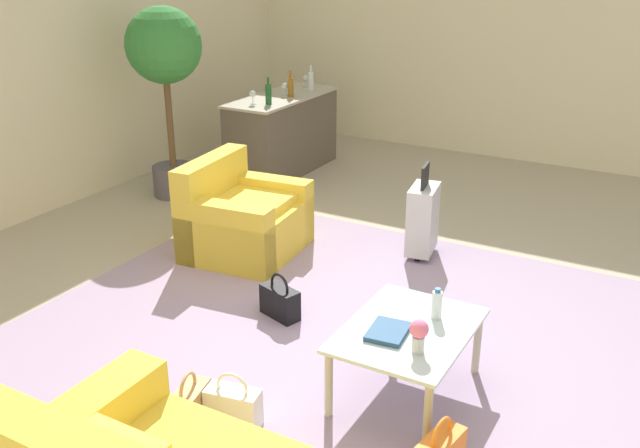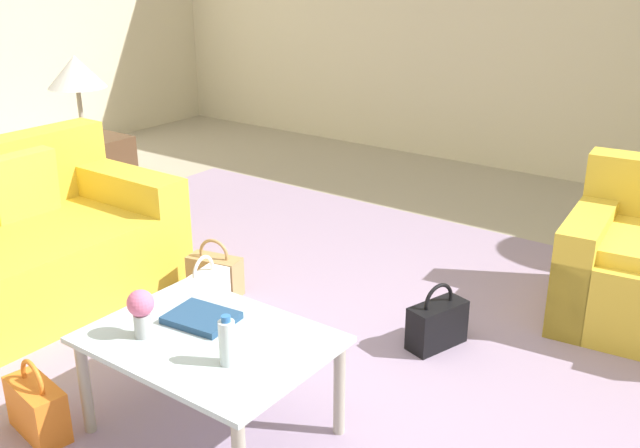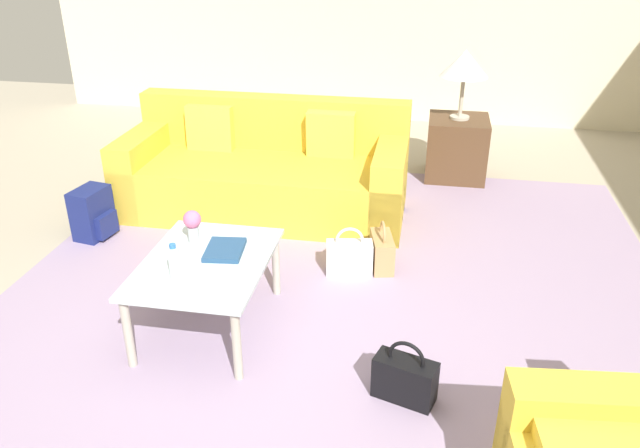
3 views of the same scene
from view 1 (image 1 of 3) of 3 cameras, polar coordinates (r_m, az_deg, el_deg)
The scene contains 20 objects.
ground_plane at distance 5.09m, azimuth 3.36°, elevation -9.46°, with size 12.00×12.00×0.00m, color #A89E89.
wall_right at distance 9.25m, azimuth 18.04°, elevation 14.03°, with size 0.12×8.00×3.10m, color beige.
area_rug at distance 4.73m, azimuth -2.17°, elevation -12.11°, with size 5.20×4.40×0.01m, color #9984A3.
armchair at distance 6.43m, azimuth -6.45°, elevation 0.28°, with size 1.07×0.98×0.85m.
coffee_table at distance 4.40m, azimuth 7.05°, elevation -8.95°, with size 0.97×0.72×0.46m.
water_bottle at distance 4.46m, azimuth 9.33°, elevation -6.37°, with size 0.06×0.06×0.20m.
coffee_table_book at distance 4.29m, azimuth 5.47°, elevation -8.56°, with size 0.28×0.22×0.03m, color navy.
flower_vase at distance 4.09m, azimuth 7.91°, elevation -8.64°, with size 0.11×0.11×0.21m.
bar_console at distance 8.61m, azimuth -3.02°, elevation 7.28°, with size 1.64×0.65×0.93m.
wine_glass_leftmost at distance 8.04m, azimuth -5.41°, elevation 10.26°, with size 0.08×0.08×0.15m.
wine_glass_left_of_centre at distance 8.46m, azimuth -2.84°, elevation 10.91°, with size 0.08×0.08×0.15m.
wine_glass_right_of_centre at distance 8.96m, azimuth -1.14°, elevation 11.54°, with size 0.08×0.08×0.15m.
wine_bottle_green at distance 8.04m, azimuth -4.15°, elevation 10.36°, with size 0.07×0.07×0.30m.
wine_bottle_amber at distance 8.42m, azimuth -2.36°, elevation 10.93°, with size 0.07×0.07×0.30m.
wine_bottle_clear at distance 8.81m, azimuth -0.75°, elevation 11.43°, with size 0.07×0.07×0.30m.
suitcase_silver at distance 6.33m, azimuth 8.22°, elevation 0.45°, with size 0.43×0.29×0.85m.
handbag_white at distance 4.28m, azimuth -6.96°, elevation -14.29°, with size 0.20×0.34×0.36m.
handbag_tan at distance 4.32m, azimuth -10.40°, elevation -14.21°, with size 0.34×0.21×0.36m.
handbag_black at distance 5.35m, azimuth -3.23°, elevation -6.20°, with size 0.23×0.35×0.36m.
potted_ficus at distance 7.75m, azimuth -12.29°, elevation 12.43°, with size 0.79×0.79×2.02m.
Camera 1 is at (-3.93, -1.88, 2.65)m, focal length 40.00 mm.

